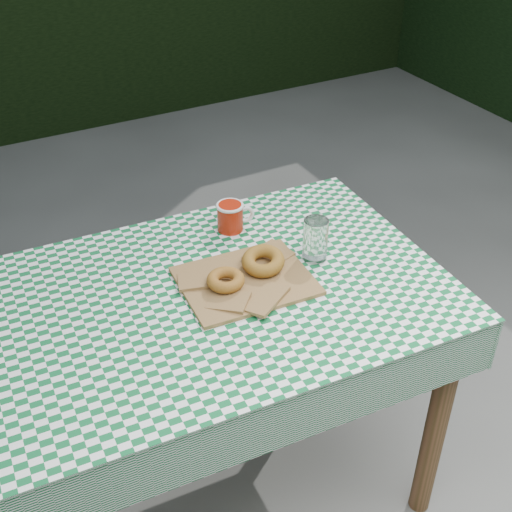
{
  "coord_description": "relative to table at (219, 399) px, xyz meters",
  "views": [
    {
      "loc": [
        -0.53,
        -1.15,
        1.78
      ],
      "look_at": [
        0.14,
        0.1,
        0.79
      ],
      "focal_mm": 47.08,
      "sensor_mm": 36.0,
      "label": 1
    }
  ],
  "objects": [
    {
      "name": "ground",
      "position": [
        0.0,
        -0.05,
        -0.38
      ],
      "size": [
        60.0,
        60.0,
        0.0
      ],
      "primitive_type": "plane",
      "color": "#494945",
      "rests_on": "ground"
    },
    {
      "name": "bagel_back",
      "position": [
        0.15,
        0.02,
        0.42
      ],
      "size": [
        0.16,
        0.16,
        0.03
      ],
      "primitive_type": "torus",
      "rotation": [
        0.0,
        0.0,
        -0.76
      ],
      "color": "#91641E",
      "rests_on": "paper_bag"
    },
    {
      "name": "coffee_mug",
      "position": [
        0.16,
        0.24,
        0.42
      ],
      "size": [
        0.17,
        0.17,
        0.08
      ],
      "primitive_type": null,
      "rotation": [
        0.0,
        0.0,
        -0.19
      ],
      "color": "#A61D0A",
      "rests_on": "tablecloth"
    },
    {
      "name": "bagel_front",
      "position": [
        0.03,
        -0.01,
        0.41
      ],
      "size": [
        0.11,
        0.11,
        0.03
      ],
      "primitive_type": "torus",
      "rotation": [
        0.0,
        0.0,
        -0.23
      ],
      "color": "#A36D21",
      "rests_on": "paper_bag"
    },
    {
      "name": "table",
      "position": [
        0.0,
        0.0,
        0.0
      ],
      "size": [
        1.17,
        0.82,
        0.75
      ],
      "primitive_type": "cube",
      "rotation": [
        0.0,
        0.0,
        -0.05
      ],
      "color": "#52381C",
      "rests_on": "ground"
    },
    {
      "name": "paper_bag",
      "position": [
        0.09,
        -0.0,
        0.39
      ],
      "size": [
        0.34,
        0.28,
        0.02
      ],
      "primitive_type": "cube",
      "rotation": [
        0.0,
        0.0,
        -0.07
      ],
      "color": "olive",
      "rests_on": "tablecloth"
    },
    {
      "name": "tablecloth",
      "position": [
        0.0,
        0.0,
        0.38
      ],
      "size": [
        1.2,
        0.84,
        0.01
      ],
      "primitive_type": "cube",
      "rotation": [
        0.0,
        0.0,
        -0.05
      ],
      "color": "#0E5C2D",
      "rests_on": "table"
    },
    {
      "name": "drinking_glass",
      "position": [
        0.3,
        0.01,
        0.44
      ],
      "size": [
        0.07,
        0.07,
        0.12
      ],
      "primitive_type": "cylinder",
      "rotation": [
        0.0,
        0.0,
        -0.16
      ],
      "color": "white",
      "rests_on": "tablecloth"
    }
  ]
}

